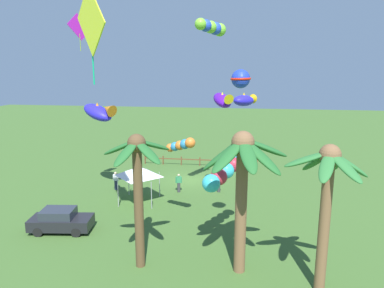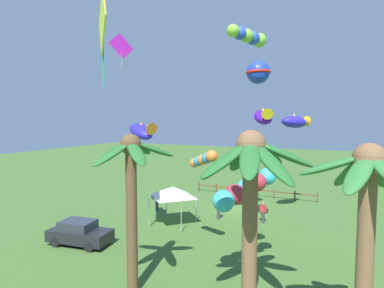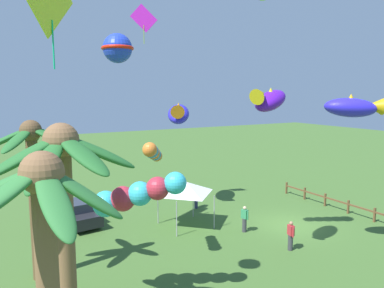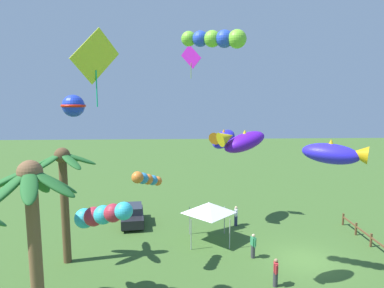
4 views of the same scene
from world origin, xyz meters
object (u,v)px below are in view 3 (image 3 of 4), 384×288
kite_fish_2 (269,99)px  kite_diamond_8 (51,3)px  palm_tree_0 (45,238)px  kite_tube_7 (136,195)px  kite_ball_0 (118,48)px  parked_car_0 (79,213)px  palm_tree_1 (62,182)px  spectator_2 (196,197)px  kite_diamond_4 (144,19)px  kite_fish_6 (354,107)px  palm_tree_2 (33,165)px  spectator_0 (245,219)px  kite_tube_1 (153,153)px  kite_fish_3 (178,113)px  spectator_1 (291,235)px  festival_tent (185,188)px

kite_fish_2 → kite_diamond_8: (6.39, 8.50, 4.69)m
palm_tree_0 → kite_tube_7: 6.28m
kite_ball_0 → kite_diamond_8: size_ratio=0.26×
parked_car_0 → palm_tree_1: bearing=165.3°
spectator_2 → kite_diamond_4: 12.82m
kite_ball_0 → kite_fish_6: kite_ball_0 is taller
palm_tree_2 → spectator_2: 13.46m
palm_tree_0 → spectator_0: 16.07m
parked_car_0 → kite_fish_2: kite_fish_2 is taller
palm_tree_0 → kite_diamond_8: (11.76, -2.46, 7.50)m
kite_fish_2 → kite_tube_7: 7.86m
kite_diamond_8 → spectator_0: bearing=-105.0°
kite_tube_1 → kite_diamond_8: 8.95m
kite_fish_3 → kite_tube_7: kite_fish_3 is taller
spectator_1 → kite_fish_3: 11.49m
palm_tree_0 → spectator_1: palm_tree_0 is taller
spectator_0 → spectator_2: same height
kite_fish_6 → festival_tent: bearing=32.1°
spectator_0 → kite_fish_2: size_ratio=0.55×
palm_tree_1 → spectator_0: 13.43m
spectator_2 → kite_fish_3: kite_fish_3 is taller
palm_tree_0 → palm_tree_1: bearing=-16.5°
palm_tree_0 → parked_car_0: palm_tree_0 is taller
parked_car_0 → kite_tube_1: (-7.61, -1.85, 4.81)m
kite_diamond_4 → kite_tube_7: kite_diamond_4 is taller
spectator_2 → kite_tube_7: (-9.76, 8.38, 3.67)m
palm_tree_2 → spectator_0: 12.43m
festival_tent → kite_ball_0: bearing=138.6°
palm_tree_0 → kite_tube_7: size_ratio=2.26×
spectator_1 → kite_tube_7: 9.79m
kite_fish_3 → festival_tent: bearing=158.6°
palm_tree_2 → spectator_0: palm_tree_2 is taller
spectator_2 → kite_fish_2: 11.77m
palm_tree_1 → festival_tent: 12.26m
palm_tree_0 → festival_tent: bearing=-40.2°
spectator_2 → kite_tube_1: kite_tube_1 is taller
spectator_1 → kite_ball_0: (-1.68, 9.87, 9.02)m
palm_tree_1 → kite_tube_1: (3.91, -4.86, 0.01)m
spectator_2 → kite_fish_3: bearing=54.4°
palm_tree_2 → spectator_2: size_ratio=4.53×
spectator_1 → palm_tree_0: bearing=113.7°
kite_ball_0 → kite_fish_2: size_ratio=0.46×
palm_tree_0 → kite_tube_7: palm_tree_0 is taller
spectator_2 → festival_tent: 4.08m
spectator_1 → spectator_2: (8.86, 0.65, 0.00)m
kite_fish_3 → kite_tube_7: 13.04m
festival_tent → palm_tree_0: bearing=139.8°
spectator_0 → kite_diamond_8: 15.81m
parked_car_0 → kite_diamond_8: 12.59m
parked_car_0 → kite_diamond_8: size_ratio=0.80×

